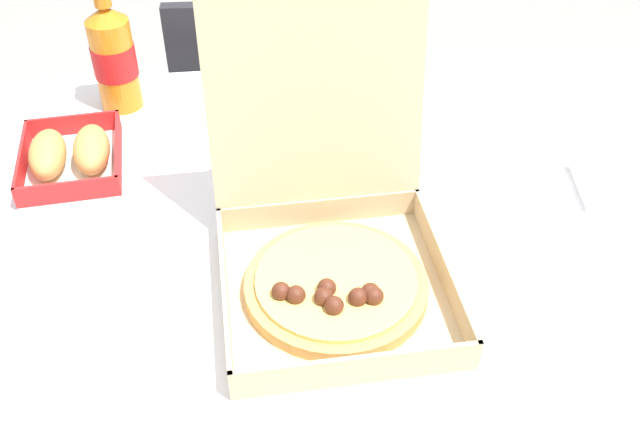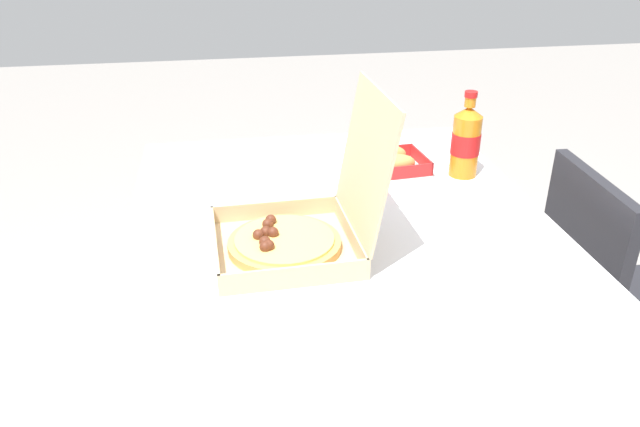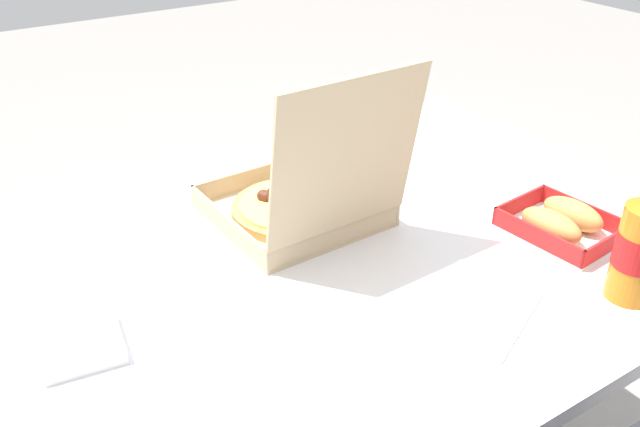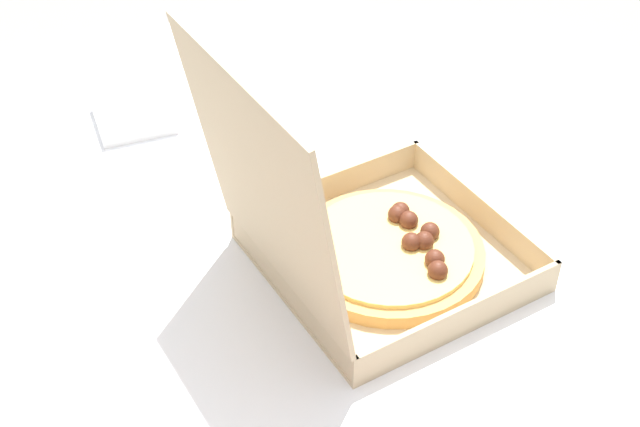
# 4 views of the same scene
# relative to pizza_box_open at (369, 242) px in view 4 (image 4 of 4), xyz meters

# --- Properties ---
(dining_table) EXTENTS (1.40, 0.95, 0.75)m
(dining_table) POSITION_rel_pizza_box_open_xyz_m (0.02, 0.11, -0.12)
(dining_table) COLOR white
(dining_table) RESTS_ON ground_plane
(pizza_box_open) EXTENTS (0.30, 0.35, 0.33)m
(pizza_box_open) POSITION_rel_pizza_box_open_xyz_m (0.00, 0.00, 0.00)
(pizza_box_open) COLOR tan
(pizza_box_open) RESTS_ON dining_table
(napkin_pile) EXTENTS (0.12, 0.12, 0.02)m
(napkin_pile) POSITION_rel_pizza_box_open_xyz_m (0.45, 0.14, -0.04)
(napkin_pile) COLOR white
(napkin_pile) RESTS_ON dining_table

